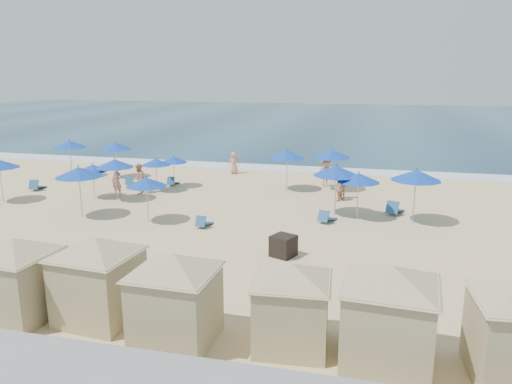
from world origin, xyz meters
TOP-DOWN VIEW (x-y plane):
  - ground at (0.00, 0.00)m, footprint 160.00×160.00m
  - ocean at (0.00, 55.00)m, footprint 160.00×80.00m
  - surf_line at (0.00, 15.50)m, footprint 160.00×2.50m
  - trash_bin at (3.71, -2.54)m, footprint 1.13×1.13m
  - cabana_0 at (-3.01, -9.47)m, footprint 4.39×4.39m
  - cabana_1 at (-0.59, -9.01)m, footprint 4.50×4.50m
  - cabana_2 at (2.09, -9.63)m, footprint 4.45×4.45m
  - cabana_3 at (5.18, -9.12)m, footprint 4.13×4.13m
  - cabana_4 at (7.67, -9.41)m, footprint 4.66×4.66m
  - umbrella_0 at (-13.64, 9.14)m, footprint 2.35×2.35m
  - umbrella_2 at (-10.42, 9.69)m, footprint 2.25×2.25m
  - umbrella_3 at (-8.83, 4.15)m, footprint 1.82×1.82m
  - umbrella_4 at (-5.98, 6.58)m, footprint 1.86×1.86m
  - umbrella_5 at (-5.42, 7.96)m, footprint 1.80×1.80m
  - umbrella_6 at (-3.65, 0.50)m, footprint 2.03×2.03m
  - umbrella_7 at (1.76, 8.80)m, footprint 2.28×2.28m
  - umbrella_8 at (6.32, 3.50)m, footprint 2.13×2.13m
  - umbrella_9 at (4.43, 9.45)m, footprint 2.33×2.33m
  - umbrella_10 at (5.18, 3.87)m, footprint 2.37×2.37m
  - umbrella_11 at (9.02, 3.44)m, footprint 2.41×2.41m
  - umbrella_12 at (-7.32, 0.50)m, footprint 2.35×2.35m
  - umbrella_13 at (-7.28, 3.97)m, footprint 2.18×2.18m
  - beach_chair_0 at (-13.45, 5.09)m, footprint 0.76×1.35m
  - beach_chair_1 at (-8.39, 7.70)m, footprint 0.84×1.26m
  - beach_chair_2 at (-5.72, 8.36)m, footprint 0.55×1.15m
  - beach_chair_3 at (-0.72, 0.35)m, footprint 0.60×1.16m
  - beach_chair_4 at (4.89, 2.52)m, footprint 0.93×1.32m
  - beach_chair_5 at (8.16, 4.82)m, footprint 1.02×1.52m
  - beachgoer_0 at (-7.70, 4.82)m, footprint 0.71×0.52m
  - beachgoer_1 at (-6.79, 5.81)m, footprint 0.90×1.04m
  - beachgoer_2 at (5.23, 7.42)m, footprint 1.10×0.61m
  - beachgoer_3 at (4.00, 10.43)m, footprint 1.35×1.02m
  - beachgoer_4 at (-2.90, 13.00)m, footprint 0.92×0.84m
  - beachgoer_5 at (5.05, 6.89)m, footprint 0.81×0.91m

SIDE VIEW (x-z plane):
  - ground at x=0.00m, z-range 0.00..0.00m
  - ocean at x=0.00m, z-range 0.00..0.06m
  - surf_line at x=0.00m, z-range 0.00..0.08m
  - beach_chair_3 at x=-0.72m, z-range -0.09..0.52m
  - beach_chair_2 at x=-5.72m, z-range -0.10..0.53m
  - beach_chair_1 at x=-8.39m, z-range -0.10..0.54m
  - beach_chair_4 at x=4.89m, z-range -0.10..0.56m
  - beach_chair_0 at x=-13.45m, z-range -0.11..0.60m
  - beach_chair_5 at x=8.16m, z-range -0.12..0.65m
  - trash_bin at x=3.71m, z-range 0.00..0.86m
  - beachgoer_5 at x=5.05m, z-range 0.00..1.56m
  - beachgoer_4 at x=-2.90m, z-range 0.00..1.58m
  - beachgoer_2 at x=5.23m, z-range 0.00..1.77m
  - beachgoer_0 at x=-7.70m, z-range 0.00..1.80m
  - beachgoer_1 at x=-6.79m, z-range 0.00..1.83m
  - beachgoer_3 at x=4.00m, z-range 0.00..1.85m
  - cabana_3 at x=5.18m, z-range 0.19..2.78m
  - cabana_0 at x=-3.01m, z-range 0.20..2.96m
  - cabana_2 at x=2.09m, z-range 0.20..2.99m
  - cabana_1 at x=-0.59m, z-range 0.21..3.04m
  - cabana_4 at x=7.67m, z-range 0.21..3.14m
  - umbrella_5 at x=-5.42m, z-range 0.75..2.80m
  - umbrella_3 at x=-8.83m, z-range 0.76..2.82m
  - umbrella_4 at x=-5.98m, z-range 0.78..2.90m
  - umbrella_6 at x=-3.65m, z-range 0.85..3.16m
  - umbrella_8 at x=6.32m, z-range 0.89..3.32m
  - umbrella_13 at x=-7.28m, z-range 0.91..3.39m
  - umbrella_2 at x=-10.42m, z-range 0.94..3.49m
  - umbrella_7 at x=1.76m, z-range 0.95..3.56m
  - umbrella_9 at x=4.43m, z-range 0.97..3.62m
  - umbrella_12 at x=-7.32m, z-range 0.98..3.65m
  - umbrella_0 at x=-13.64m, z-range 0.98..3.66m
  - umbrella_10 at x=5.18m, z-range 0.99..3.69m
  - umbrella_11 at x=9.02m, z-range 1.01..3.75m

